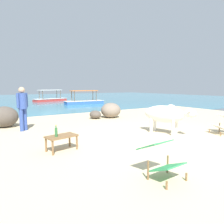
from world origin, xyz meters
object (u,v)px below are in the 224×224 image
Objects in this scene: bottle at (56,132)px; boat_red at (50,99)px; deck_chair_near at (224,123)px; deck_chair_far at (161,157)px; low_bench_table at (62,138)px; person_standing at (23,105)px; boat_blue at (84,101)px; cow at (165,114)px.

boat_red is (4.62, 17.69, -0.26)m from bottle.
bottle is 0.08× the size of boat_red.
deck_chair_near is at bearing -12.21° from bottle.
deck_chair_far is 0.21× the size of boat_red.
person_standing is (-0.46, 3.02, 0.61)m from low_bench_table.
low_bench_table is at bearing 18.57° from bottle.
deck_chair_far is (-4.31, -1.20, 0.00)m from deck_chair_near.
low_bench_table is 0.22× the size of boat_blue.
person_standing is (-0.31, 3.07, 0.43)m from bottle.
cow is 2.20× the size of low_bench_table.
boat_red is at bearing -56.21° from person_standing.
boat_blue is 0.97× the size of boat_red.
boat_red is (0.81, 17.73, -0.43)m from cow.
person_standing reaches higher than deck_chair_far.
low_bench_table is 13.91m from boat_blue.
cow is 17.75m from boat_red.
deck_chair_near is 7.21m from person_standing.
deck_chair_near is at bearing -163.91° from person_standing.
person_standing reaches higher than deck_chair_near.
cow is 2.06m from deck_chair_near.
boat_blue is (6.25, 12.43, -0.08)m from low_bench_table.
boat_blue is 5.51m from boat_red.
low_bench_table is 0.51× the size of person_standing.
boat_blue is at bearing 147.40° from cow.
cow is at bearing -0.51° from bottle.
boat_red is at bearing 167.57° from deck_chair_far.
cow is 1.13× the size of person_standing.
person_standing reaches higher than bottle.
boat_blue reaches higher than low_bench_table.
bottle reaches higher than deck_chair_near.
deck_chair_near is at bearing 78.02° from boat_red.
boat_red is at bearing 156.46° from cow.
cow is at bearing -12.34° from low_bench_table.
deck_chair_far is (1.18, -2.39, -0.13)m from bottle.
cow is at bearing -164.62° from person_standing.
bottle is at bearing -156.43° from deck_chair_far.
cow is 0.49× the size of boat_blue.
low_bench_table is 3.12m from person_standing.
bottle is (-3.81, 0.03, -0.16)m from cow.
bottle is 5.61m from deck_chair_near.
boat_red is at bearing -68.42° from boat_blue.
cow is at bearing 129.09° from deck_chair_far.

